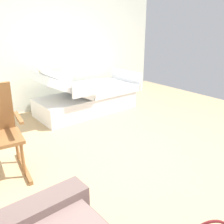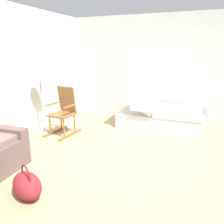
# 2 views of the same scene
# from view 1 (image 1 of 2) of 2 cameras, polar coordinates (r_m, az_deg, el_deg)

# --- Properties ---
(ground_plane) EXTENTS (6.42, 6.42, 0.00)m
(ground_plane) POSITION_cam_1_polar(r_m,az_deg,el_deg) (3.37, 7.13, -9.31)
(ground_plane) COLOR tan
(side_wall) EXTENTS (0.10, 4.97, 2.70)m
(side_wall) POSITION_cam_1_polar(r_m,az_deg,el_deg) (5.15, -13.57, 16.20)
(side_wall) COLOR silver
(side_wall) RESTS_ON ground
(hospital_bed) EXTENTS (1.07, 2.11, 1.01)m
(hospital_bed) POSITION_cam_1_polar(r_m,az_deg,el_deg) (4.78, -6.18, 3.57)
(hospital_bed) COLOR silver
(hospital_bed) RESTS_ON ground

